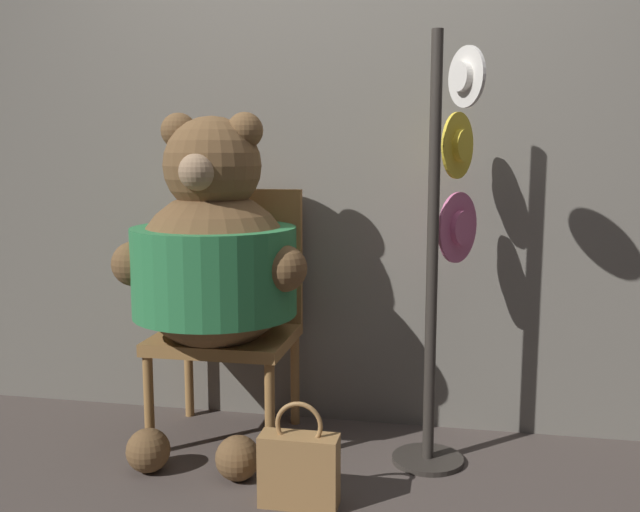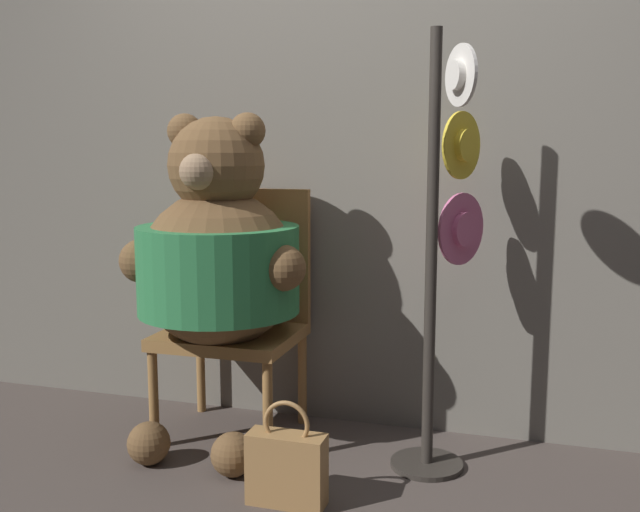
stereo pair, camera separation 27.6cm
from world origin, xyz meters
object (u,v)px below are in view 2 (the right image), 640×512
(chair, at_px, (239,306))
(teddy_bear, at_px, (218,259))
(handbag_on_ground, at_px, (287,467))
(hat_display_rack, at_px, (446,246))

(chair, xyz_separation_m, teddy_bear, (-0.01, -0.18, 0.23))
(teddy_bear, bearing_deg, handbag_on_ground, -44.00)
(handbag_on_ground, bearing_deg, chair, 125.46)
(chair, height_order, hat_display_rack, hat_display_rack)
(chair, distance_m, handbag_on_ground, 0.85)
(chair, distance_m, hat_display_rack, 0.96)
(chair, bearing_deg, handbag_on_ground, -54.54)
(teddy_bear, bearing_deg, chair, 85.99)
(chair, xyz_separation_m, handbag_on_ground, (0.43, -0.61, -0.41))
(teddy_bear, height_order, handbag_on_ground, teddy_bear)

